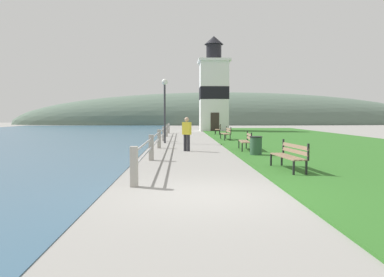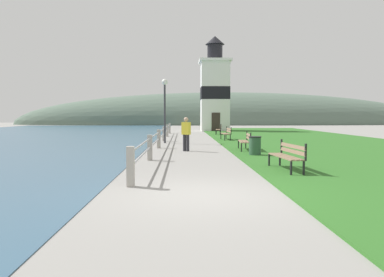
% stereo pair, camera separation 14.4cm
% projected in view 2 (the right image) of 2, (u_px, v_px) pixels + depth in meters
% --- Properties ---
extents(ground_plane, '(160.00, 160.00, 0.00)m').
position_uv_depth(ground_plane, '(203.00, 195.00, 8.13)').
color(ground_plane, gray).
extents(grass_verge, '(12.00, 48.54, 0.06)m').
position_uv_depth(grass_verge, '(309.00, 141.00, 24.47)').
color(grass_verge, '#2D6623').
rests_on(grass_verge, ground_plane).
extents(seawall_railing, '(0.18, 26.69, 0.98)m').
position_uv_depth(seawall_railing, '(162.00, 135.00, 22.28)').
color(seawall_railing, '#A8A399').
rests_on(seawall_railing, ground_plane).
extents(park_bench_near, '(0.65, 2.02, 0.94)m').
position_uv_depth(park_bench_near, '(288.00, 154.00, 11.44)').
color(park_bench_near, '#846B51').
rests_on(park_bench_near, ground_plane).
extents(park_bench_midway, '(0.60, 1.88, 0.94)m').
position_uv_depth(park_bench_midway, '(246.00, 140.00, 17.98)').
color(park_bench_midway, '#846B51').
rests_on(park_bench_midway, ground_plane).
extents(park_bench_far, '(0.55, 1.85, 0.94)m').
position_uv_depth(park_bench_far, '(227.00, 133.00, 25.59)').
color(park_bench_far, '#846B51').
rests_on(park_bench_far, ground_plane).
extents(park_bench_by_lighthouse, '(0.68, 1.65, 0.94)m').
position_uv_depth(park_bench_by_lighthouse, '(219.00, 129.00, 32.70)').
color(park_bench_by_lighthouse, '#846B51').
rests_on(park_bench_by_lighthouse, ground_plane).
extents(lighthouse, '(3.46, 3.46, 10.29)m').
position_uv_depth(lighthouse, '(215.00, 91.00, 40.81)').
color(lighthouse, white).
rests_on(lighthouse, ground_plane).
extents(person_strolling, '(0.45, 0.39, 1.64)m').
position_uv_depth(person_strolling, '(186.00, 133.00, 17.98)').
color(person_strolling, '#28282D').
rests_on(person_strolling, ground_plane).
extents(trash_bin, '(0.54, 0.54, 0.84)m').
position_uv_depth(trash_bin, '(255.00, 146.00, 15.81)').
color(trash_bin, '#2D5138').
rests_on(trash_bin, ground_plane).
extents(lamp_post, '(0.36, 0.36, 3.96)m').
position_uv_depth(lamp_post, '(165.00, 99.00, 23.07)').
color(lamp_post, '#333338').
rests_on(lamp_post, ground_plane).
extents(distant_hillside, '(80.00, 16.00, 12.00)m').
position_uv_depth(distant_hillside, '(228.00, 124.00, 70.55)').
color(distant_hillside, '#566B5B').
rests_on(distant_hillside, ground_plane).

